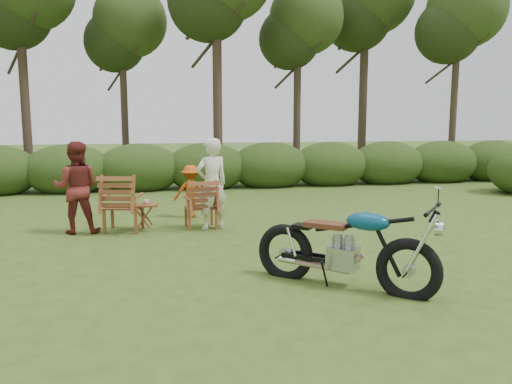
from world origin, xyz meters
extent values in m
plane|color=#314A18|center=(0.00, 0.00, 0.00)|extent=(80.00, 80.00, 0.00)
cylinder|color=#32261B|center=(-5.50, 11.10, 3.60)|extent=(0.28, 0.28, 7.20)
cylinder|color=#32261B|center=(-2.50, 12.20, 3.15)|extent=(0.24, 0.24, 6.30)
sphere|color=#2E4319|center=(-2.50, 12.20, 5.11)|extent=(2.52, 2.52, 2.52)
cylinder|color=#32261B|center=(0.50, 10.00, 3.83)|extent=(0.30, 0.30, 7.65)
cylinder|color=#32261B|center=(3.50, 11.10, 3.24)|extent=(0.26, 0.26, 6.48)
sphere|color=#2E4319|center=(3.50, 11.10, 5.26)|extent=(2.59, 2.59, 2.59)
cylinder|color=#32261B|center=(6.50, 12.20, 3.96)|extent=(0.32, 0.32, 7.92)
sphere|color=#2E4319|center=(6.50, 12.20, 6.42)|extent=(3.17, 3.17, 3.17)
cylinder|color=#32261B|center=(9.00, 10.00, 3.42)|extent=(0.24, 0.24, 6.84)
sphere|color=#2E4319|center=(9.00, 10.00, 5.55)|extent=(2.74, 2.74, 2.74)
ellipsoid|color=#243513|center=(-4.00, 9.00, 0.63)|extent=(2.52, 1.68, 1.51)
ellipsoid|color=#243513|center=(-2.00, 9.00, 0.63)|extent=(2.52, 1.68, 1.51)
ellipsoid|color=#243513|center=(0.00, 9.00, 0.63)|extent=(2.52, 1.68, 1.51)
ellipsoid|color=#243513|center=(2.00, 9.00, 0.63)|extent=(2.52, 1.68, 1.51)
ellipsoid|color=#243513|center=(4.00, 9.00, 0.63)|extent=(2.52, 1.68, 1.51)
ellipsoid|color=#243513|center=(6.00, 9.00, 0.63)|extent=(2.52, 1.68, 1.51)
ellipsoid|color=#243513|center=(8.00, 9.00, 0.63)|extent=(2.52, 1.68, 1.51)
ellipsoid|color=#243513|center=(10.00, 9.00, 0.63)|extent=(2.52, 1.68, 1.51)
imported|color=#F2E9C7|center=(-1.80, 3.32, 0.54)|extent=(0.13, 0.13, 0.09)
imported|color=beige|center=(-0.58, 3.15, 0.00)|extent=(0.73, 0.59, 1.73)
imported|color=maroon|center=(-3.04, 3.34, 0.00)|extent=(0.85, 0.67, 1.68)
imported|color=#C05112|center=(-0.87, 4.40, 0.00)|extent=(0.72, 0.42, 1.12)
camera|label=1|loc=(-1.75, -6.15, 2.05)|focal=35.00mm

